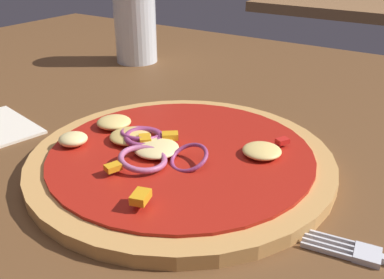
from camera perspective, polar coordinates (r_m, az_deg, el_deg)
The scene contains 4 objects.
dining_table at distance 0.45m, azimuth -6.50°, elevation -3.48°, with size 1.38×1.09×0.03m.
pizza at distance 0.41m, azimuth -1.88°, elevation -2.39°, with size 0.29×0.29×0.03m.
beer_glass at distance 0.76m, azimuth -7.51°, elevation 14.31°, with size 0.07×0.07×0.12m.
background_table at distance 1.65m, azimuth 22.24°, elevation 16.43°, with size 0.63×0.59×0.03m.
Camera 1 is at (0.26, -0.30, 0.24)m, focal length 40.13 mm.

